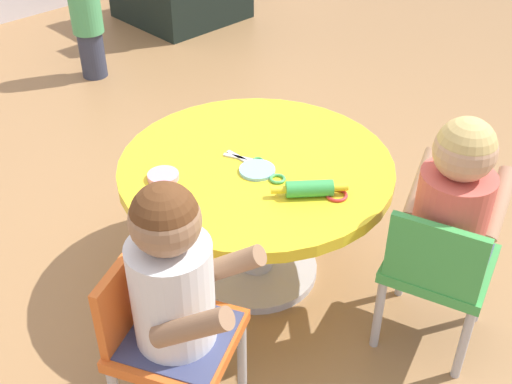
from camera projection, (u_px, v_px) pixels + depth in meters
The scene contains 13 objects.
ground_plane at pixel (256, 271), 2.33m from camera, with size 10.00×10.00×0.00m, color #9E7247.
craft_table at pixel (256, 190), 2.12m from camera, with size 0.89×0.89×0.47m.
child_chair_left at pixel (165, 334), 1.69m from camera, with size 0.40×0.40×0.54m.
seated_child_left at pixel (173, 275), 1.54m from camera, with size 0.39×0.43×0.51m.
child_chair_right at pixel (437, 268), 1.89m from camera, with size 0.38×0.38×0.54m.
seated_child_right at pixel (454, 200), 1.79m from camera, with size 0.41×0.36×0.51m.
toddler_standing at pixel (86, 14), 3.45m from camera, with size 0.17×0.17×0.67m.
rolling_pin at pixel (310, 189), 1.90m from camera, with size 0.19×0.17×0.05m.
craft_scissors at pixel (248, 161), 2.06m from camera, with size 0.08×0.14×0.01m.
playdough_blob_0 at pixel (163, 176), 1.98m from camera, with size 0.10×0.10×0.02m, color pink.
playdough_blob_1 at pixel (257, 170), 2.01m from camera, with size 0.11×0.11×0.01m, color #8CCCF2.
cookie_cutter_0 at pixel (278, 179), 1.98m from camera, with size 0.05×0.05×0.01m, color #4CB259.
cookie_cutter_1 at pixel (337, 195), 1.91m from camera, with size 0.07×0.07×0.01m, color red.
Camera 1 is at (-1.21, -1.24, 1.59)m, focal length 44.96 mm.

